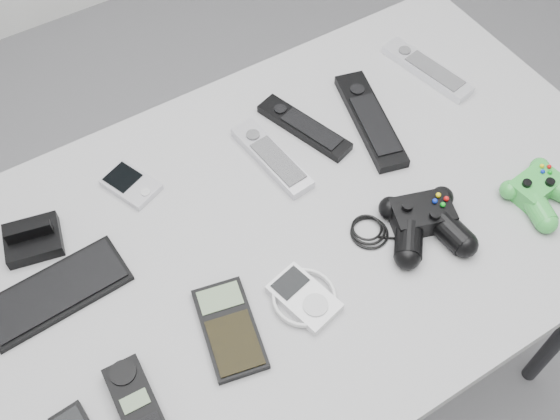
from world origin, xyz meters
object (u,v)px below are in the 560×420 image
remote_black_a (304,127)px  remote_black_b (370,119)px  pda_keyboard (57,291)px  remote_silver_a (272,157)px  cordless_handset (142,416)px  calculator (229,328)px  controller_green (541,190)px  controller_black (425,221)px  desk (310,235)px  mp3_player (304,297)px  remote_silver_b (427,69)px  pda (131,184)px

remote_black_a → remote_black_b: bearing=-41.4°
remote_black_a → pda_keyboard: bearing=171.3°
remote_silver_a → remote_black_a: (0.09, 0.03, -0.00)m
cordless_handset → calculator: size_ratio=1.09×
pda_keyboard → remote_silver_a: bearing=3.8°
calculator → controller_green: controller_green is taller
controller_green → remote_black_a: bearing=121.0°
cordless_handset → controller_black: size_ratio=0.71×
desk → remote_silver_a: 0.16m
desk → remote_silver_a: size_ratio=6.06×
cordless_handset → mp3_player: cordless_handset is taller
mp3_player → controller_green: 0.46m
desk → cordless_handset: (-0.40, -0.17, 0.08)m
cordless_handset → mp3_player: 0.30m
remote_silver_b → controller_green: (-0.03, -0.35, 0.01)m
pda_keyboard → pda: bearing=32.0°
desk → mp3_player: 0.18m
controller_black → remote_black_a: bearing=118.2°
desk → remote_black_b: bearing=29.3°
remote_black_b → controller_black: size_ratio=0.99×
mp3_player → remote_silver_b: bearing=18.4°
pda → calculator: same height
remote_silver_a → controller_black: size_ratio=0.79×
desk → remote_black_a: bearing=61.1°
remote_black_a → calculator: remote_black_a is taller
pda_keyboard → controller_green: controller_green is taller
calculator → controller_black: (0.37, -0.01, 0.02)m
remote_silver_a → remote_black_a: 0.10m
pda → remote_black_b: (0.45, -0.10, 0.00)m
pda_keyboard → controller_green: size_ratio=1.71×
remote_silver_a → remote_black_a: size_ratio=0.97×
remote_black_a → calculator: bearing=-156.2°
mp3_player → controller_black: (0.25, 0.01, 0.01)m
remote_silver_b → calculator: 0.68m
cordless_handset → remote_black_b: bearing=28.2°
remote_black_a → controller_green: bearing=-70.4°
remote_black_b → controller_green: bearing=-48.5°
desk → controller_green: bearing=-26.5°
remote_black_b → cordless_handset: (-0.61, -0.29, 0.00)m
remote_black_a → cordless_handset: bearing=-163.2°
remote_silver_a → controller_black: bearing=-67.3°
calculator → pda_keyboard: bearing=148.0°
remote_silver_a → calculator: bearing=-137.7°
mp3_player → controller_green: size_ratio=0.83×
remote_silver_a → remote_silver_b: same height
remote_silver_a → remote_black_a: bearing=13.3°
pda → controller_green: controller_green is taller
remote_silver_b → controller_green: bearing=-106.1°
cordless_handset → controller_black: controller_black is taller
controller_green → remote_silver_a: bearing=131.9°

